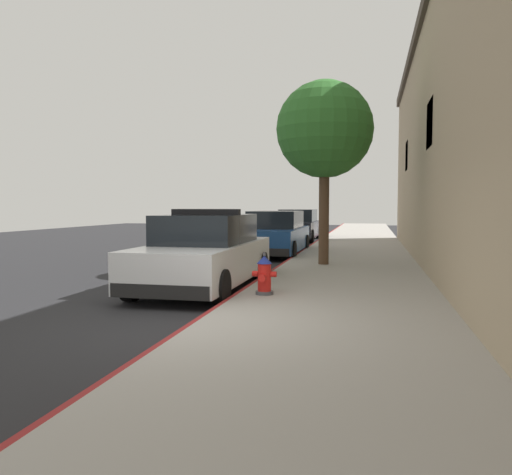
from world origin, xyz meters
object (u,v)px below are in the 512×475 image
parked_car_silver_ahead (275,234)px  fire_hydrant (264,275)px  police_cruiser (205,253)px  street_tree (325,130)px  parked_car_dark_far (298,226)px

parked_car_silver_ahead → fire_hydrant: (1.43, -8.83, -0.24)m
police_cruiser → fire_hydrant: bearing=-40.4°
fire_hydrant → street_tree: bearing=83.1°
police_cruiser → parked_car_silver_ahead: (0.13, 7.50, -0.00)m
parked_car_silver_ahead → fire_hydrant: size_ratio=6.37×
police_cruiser → fire_hydrant: police_cruiser is taller
police_cruiser → street_tree: (2.17, 3.73, 3.04)m
fire_hydrant → parked_car_dark_far: bearing=95.9°
parked_car_dark_far → parked_car_silver_ahead: bearing=-88.0°
parked_car_dark_far → street_tree: street_tree is taller
parked_car_silver_ahead → street_tree: (2.04, -3.77, 3.04)m
police_cruiser → parked_car_silver_ahead: size_ratio=1.00×
police_cruiser → parked_car_silver_ahead: 7.50m
parked_car_silver_ahead → police_cruiser: bearing=-91.0°
parked_car_dark_far → fire_hydrant: parked_car_dark_far is taller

